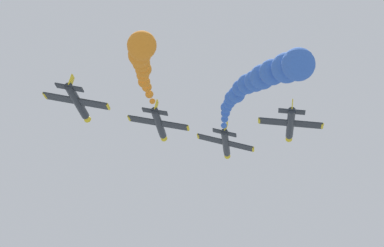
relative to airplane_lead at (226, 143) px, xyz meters
The scene contains 6 objects.
airplane_lead is the anchor object (origin of this frame).
smoke_trail_lead 30.12m from the airplane_lead, 78.34° to the right, with size 11.40×30.85×8.90m.
airplane_left_inner 12.97m from the airplane_lead, 138.34° to the right, with size 9.40×10.35×3.07m.
smoke_trail_left_inner 35.34m from the airplane_lead, 102.86° to the right, with size 5.07×25.84×7.85m.
airplane_right_inner 13.18m from the airplane_lead, 40.69° to the right, with size 9.52×10.35×2.70m.
airplane_left_outer 27.18m from the airplane_lead, 135.67° to the right, with size 9.38×10.35×3.12m.
Camera 1 is at (8.27, -84.41, 33.27)m, focal length 58.70 mm.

